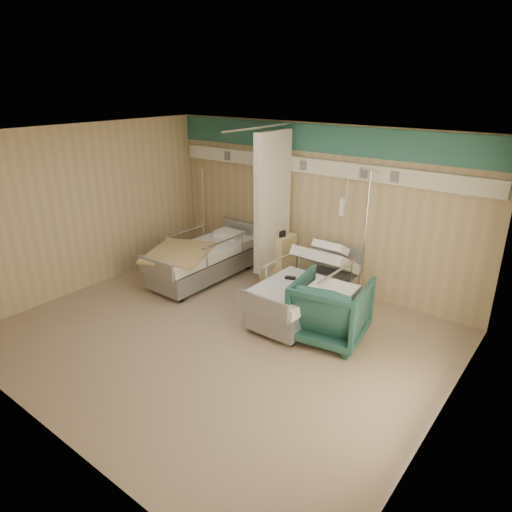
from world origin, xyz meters
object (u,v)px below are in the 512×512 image
(bed_right, at_px, (305,296))
(iv_stand_right, at_px, (361,277))
(bed_left, at_px, (202,264))
(iv_stand_left, at_px, (205,240))
(visitor_armchair, at_px, (331,310))
(bedside_cabinet, at_px, (278,257))

(bed_right, xyz_separation_m, iv_stand_right, (0.50, 0.91, 0.14))
(bed_left, distance_m, iv_stand_left, 1.17)
(bed_left, bearing_deg, iv_stand_left, 130.80)
(iv_stand_left, bearing_deg, iv_stand_right, 0.43)
(visitor_armchair, xyz_separation_m, iv_stand_left, (-3.61, 1.25, -0.07))
(bed_right, bearing_deg, bed_left, 180.00)
(visitor_armchair, bearing_deg, bed_left, -16.58)
(bed_left, bearing_deg, bedside_cabinet, 40.60)
(bed_right, height_order, bedside_cabinet, bedside_cabinet)
(bedside_cabinet, bearing_deg, bed_left, -139.40)
(bedside_cabinet, height_order, visitor_armchair, visitor_armchair)
(bed_right, xyz_separation_m, bed_left, (-2.20, 0.00, 0.00))
(bed_right, distance_m, visitor_armchair, 0.76)
(bed_right, distance_m, bed_left, 2.20)
(bed_left, height_order, iv_stand_left, iv_stand_left)
(bed_right, relative_size, visitor_armchair, 2.18)
(bed_right, height_order, iv_stand_left, iv_stand_left)
(visitor_armchair, relative_size, iv_stand_left, 0.54)
(bed_left, xyz_separation_m, bedside_cabinet, (1.05, 0.90, 0.11))
(iv_stand_left, bearing_deg, visitor_armchair, -19.13)
(bed_right, relative_size, iv_stand_left, 1.17)
(visitor_armchair, bearing_deg, iv_stand_right, -92.49)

